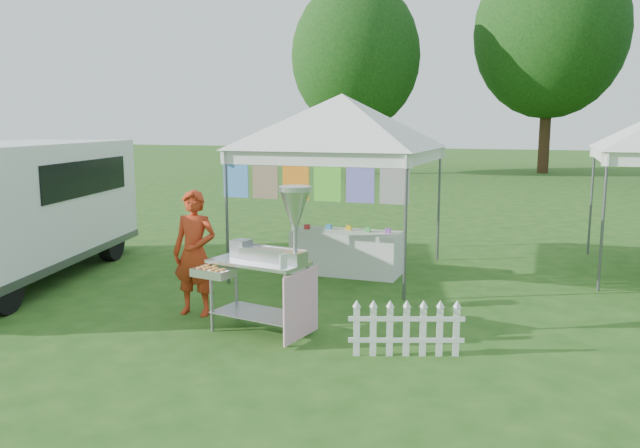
% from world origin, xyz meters
% --- Properties ---
extents(ground, '(120.00, 120.00, 0.00)m').
position_xyz_m(ground, '(0.00, 0.00, 0.00)').
color(ground, '#234D16').
rests_on(ground, ground).
extents(canopy_main, '(4.24, 4.24, 3.45)m').
position_xyz_m(canopy_main, '(0.00, 3.49, 2.99)').
color(canopy_main, '#59595E').
rests_on(canopy_main, ground).
extents(tree_left, '(6.40, 6.40, 9.53)m').
position_xyz_m(tree_left, '(-6.00, 24.00, 5.83)').
color(tree_left, '#382014').
rests_on(tree_left, ground).
extents(tree_mid, '(7.60, 7.60, 11.52)m').
position_xyz_m(tree_mid, '(3.00, 28.00, 7.14)').
color(tree_mid, '#382014').
rests_on(tree_mid, ground).
extents(donut_cart, '(1.41, 0.87, 1.80)m').
position_xyz_m(donut_cart, '(0.28, 0.03, 1.06)').
color(donut_cart, gray).
rests_on(donut_cart, ground).
extents(vendor, '(0.63, 0.44, 1.66)m').
position_xyz_m(vendor, '(-1.03, 0.46, 0.83)').
color(vendor, '#B33016').
rests_on(vendor, ground).
extents(cargo_van, '(3.36, 5.66, 2.20)m').
position_xyz_m(cargo_van, '(-4.79, 1.12, 1.19)').
color(cargo_van, white).
rests_on(cargo_van, ground).
extents(picket_fence, '(1.20, 0.44, 0.56)m').
position_xyz_m(picket_fence, '(1.92, -0.08, 0.29)').
color(picket_fence, white).
rests_on(picket_fence, ground).
extents(display_table, '(1.80, 0.70, 0.73)m').
position_xyz_m(display_table, '(0.15, 3.33, 0.36)').
color(display_table, white).
rests_on(display_table, ground).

